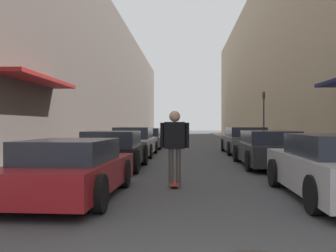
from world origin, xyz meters
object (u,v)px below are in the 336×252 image
(parked_car_left_0, at_px, (72,169))
(parked_car_right_1, at_px, (268,149))
(parked_car_left_3, at_px, (147,138))
(traffic_light, at_px, (264,112))
(parked_car_left_1, at_px, (113,150))
(parked_car_right_2, at_px, (245,141))
(skateboarder, at_px, (175,140))
(parked_car_left_2, at_px, (134,142))

(parked_car_left_0, xyz_separation_m, parked_car_right_1, (5.06, 5.81, 0.04))
(parked_car_right_1, bearing_deg, parked_car_left_3, 118.55)
(parked_car_right_1, height_order, traffic_light, traffic_light)
(parked_car_left_1, height_order, parked_car_right_2, parked_car_right_2)
(parked_car_right_2, xyz_separation_m, traffic_light, (2.09, 5.60, 1.60))
(parked_car_left_3, distance_m, skateboarder, 14.00)
(parked_car_left_0, height_order, parked_car_left_1, parked_car_left_1)
(parked_car_right_1, distance_m, skateboarder, 5.33)
(parked_car_right_2, bearing_deg, traffic_light, 69.55)
(parked_car_left_1, distance_m, parked_car_left_2, 5.02)
(parked_car_left_0, distance_m, parked_car_left_3, 15.33)
(parked_car_left_1, height_order, skateboarder, skateboarder)
(parked_car_right_1, height_order, skateboarder, skateboarder)
(parked_car_left_1, bearing_deg, parked_car_left_3, 89.99)
(parked_car_right_1, bearing_deg, parked_car_right_2, 88.89)
(skateboarder, relative_size, traffic_light, 0.52)
(parked_car_left_1, relative_size, parked_car_right_1, 0.81)
(parked_car_left_3, distance_m, parked_car_right_1, 10.83)
(parked_car_left_1, bearing_deg, traffic_light, 59.05)
(parked_car_left_1, relative_size, traffic_light, 1.14)
(skateboarder, bearing_deg, parked_car_left_3, 98.59)
(parked_car_left_0, bearing_deg, traffic_light, 67.03)
(parked_car_left_3, relative_size, traffic_light, 1.29)
(parked_car_left_2, distance_m, parked_car_right_1, 6.57)
(parked_car_right_1, relative_size, skateboarder, 2.73)
(parked_car_right_2, bearing_deg, parked_car_left_2, -162.42)
(parked_car_left_1, distance_m, skateboarder, 3.97)
(skateboarder, bearing_deg, parked_car_left_0, -143.01)
(parked_car_right_2, bearing_deg, skateboarder, -107.66)
(parked_car_right_2, relative_size, traffic_light, 1.38)
(parked_car_left_2, height_order, parked_car_right_1, parked_car_left_2)
(parked_car_left_3, xyz_separation_m, parked_car_right_1, (5.17, -9.51, 0.01))
(parked_car_left_3, relative_size, parked_car_right_1, 0.92)
(parked_car_left_0, height_order, parked_car_right_2, parked_car_right_2)
(parked_car_right_1, bearing_deg, parked_car_left_2, 142.11)
(parked_car_left_1, relative_size, parked_car_right_2, 0.83)
(parked_car_right_1, xyz_separation_m, parked_car_right_2, (0.11, 5.71, 0.03))
(parked_car_right_1, xyz_separation_m, skateboarder, (-3.08, -4.32, 0.48))
(parked_car_left_3, bearing_deg, parked_car_right_2, -35.72)
(parked_car_left_0, distance_m, parked_car_right_1, 7.71)
(parked_car_left_0, distance_m, skateboarder, 2.53)
(parked_car_left_2, height_order, parked_car_left_3, parked_car_left_2)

